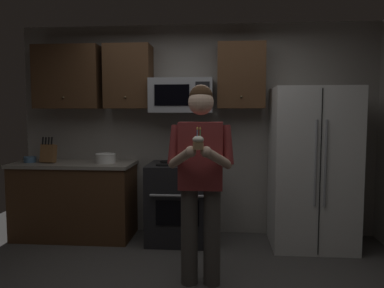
# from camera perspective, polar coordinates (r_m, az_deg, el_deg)

# --- Properties ---
(wall_back) EXTENTS (4.40, 0.10, 2.60)m
(wall_back) POSITION_cam_1_polar(r_m,az_deg,el_deg) (4.71, 0.59, 2.15)
(wall_back) COLOR gray
(wall_back) RESTS_ON ground
(oven_range) EXTENTS (0.76, 0.70, 0.93)m
(oven_range) POSITION_cam_1_polar(r_m,az_deg,el_deg) (4.46, -1.74, -8.91)
(oven_range) COLOR black
(oven_range) RESTS_ON ground
(microwave) EXTENTS (0.74, 0.41, 0.40)m
(microwave) POSITION_cam_1_polar(r_m,az_deg,el_deg) (4.45, -1.60, 7.40)
(microwave) COLOR #9EA0A5
(refrigerator) EXTENTS (0.90, 0.75, 1.80)m
(refrigerator) POSITION_cam_1_polar(r_m,az_deg,el_deg) (4.42, 17.91, -3.46)
(refrigerator) COLOR white
(refrigerator) RESTS_ON ground
(cabinet_row_upper) EXTENTS (2.78, 0.36, 0.76)m
(cabinet_row_upper) POSITION_cam_1_polar(r_m,az_deg,el_deg) (4.62, -8.76, 10.12)
(cabinet_row_upper) COLOR #4C301C
(counter_left) EXTENTS (1.44, 0.66, 0.92)m
(counter_left) POSITION_cam_1_polar(r_m,az_deg,el_deg) (4.80, -17.48, -8.14)
(counter_left) COLOR #4C301C
(counter_left) RESTS_ON ground
(knife_block) EXTENTS (0.16, 0.15, 0.32)m
(knife_block) POSITION_cam_1_polar(r_m,az_deg,el_deg) (4.78, -21.16, -1.33)
(knife_block) COLOR brown
(knife_block) RESTS_ON counter_left
(bowl_large_white) EXTENTS (0.24, 0.24, 0.11)m
(bowl_large_white) POSITION_cam_1_polar(r_m,az_deg,el_deg) (4.57, -13.11, -2.09)
(bowl_large_white) COLOR white
(bowl_large_white) RESTS_ON counter_left
(bowl_small_colored) EXTENTS (0.15, 0.15, 0.07)m
(bowl_small_colored) POSITION_cam_1_polar(r_m,az_deg,el_deg) (4.91, -23.59, -2.17)
(bowl_small_colored) COLOR #4C7299
(bowl_small_colored) RESTS_ON counter_left
(person) EXTENTS (0.60, 0.48, 1.76)m
(person) POSITION_cam_1_polar(r_m,az_deg,el_deg) (3.23, 1.34, -4.53)
(person) COLOR #4C4742
(person) RESTS_ON ground
(cupcake) EXTENTS (0.09, 0.09, 0.17)m
(cupcake) POSITION_cam_1_polar(r_m,az_deg,el_deg) (2.87, 0.96, 0.27)
(cupcake) COLOR #A87F56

